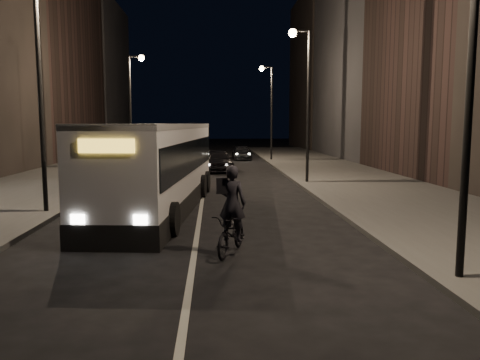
{
  "coord_description": "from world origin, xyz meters",
  "views": [
    {
      "loc": [
        0.52,
        -13.14,
        3.32
      ],
      "look_at": [
        1.36,
        1.86,
        1.5
      ],
      "focal_mm": 35.0,
      "sensor_mm": 36.0,
      "label": 1
    }
  ],
  "objects": [
    {
      "name": "car_mid",
      "position": [
        -2.52,
        25.46,
        0.63
      ],
      "size": [
        1.82,
        3.98,
        1.26
      ],
      "primitive_type": "imported",
      "rotation": [
        0.0,
        0.0,
        3.01
      ],
      "color": "#3C3C3E",
      "rests_on": "ground"
    },
    {
      "name": "building_row_left",
      "position": [
        -16.0,
        28.5,
        11.0
      ],
      "size": [
        8.0,
        61.0,
        22.0
      ],
      "primitive_type": "cube",
      "color": "black",
      "rests_on": "ground"
    },
    {
      "name": "sidewalk_right",
      "position": [
        8.5,
        14.0,
        0.08
      ],
      "size": [
        7.0,
        70.0,
        0.16
      ],
      "primitive_type": "cube",
      "color": "#3E3E3B",
      "rests_on": "ground"
    },
    {
      "name": "city_bus",
      "position": [
        -1.6,
        4.93,
        1.8
      ],
      "size": [
        3.78,
        12.45,
        3.31
      ],
      "rotation": [
        0.0,
        0.0,
        -0.1
      ],
      "color": "silver",
      "rests_on": "ground"
    },
    {
      "name": "car_far",
      "position": [
        3.09,
        30.05,
        0.6
      ],
      "size": [
        1.78,
        4.15,
        1.19
      ],
      "primitive_type": "imported",
      "rotation": [
        0.0,
        0.0,
        0.03
      ],
      "color": "black",
      "rests_on": "ground"
    },
    {
      "name": "streetlight_right_near",
      "position": [
        5.33,
        -4.0,
        5.36
      ],
      "size": [
        1.2,
        0.44,
        8.12
      ],
      "color": "black",
      "rests_on": "sidewalk_right"
    },
    {
      "name": "cyclist_on_bicycle",
      "position": [
        0.96,
        -1.51,
        0.77
      ],
      "size": [
        1.33,
        2.11,
        2.3
      ],
      "rotation": [
        0.0,
        0.0,
        -0.35
      ],
      "color": "black",
      "rests_on": "ground"
    },
    {
      "name": "streetlight_left_far",
      "position": [
        -5.33,
        22.0,
        5.36
      ],
      "size": [
        1.2,
        0.44,
        8.12
      ],
      "color": "black",
      "rests_on": "sidewalk_left"
    },
    {
      "name": "sidewalk_left",
      "position": [
        -8.5,
        14.0,
        0.08
      ],
      "size": [
        7.0,
        70.0,
        0.16
      ],
      "primitive_type": "cube",
      "color": "#3E3E3B",
      "rests_on": "ground"
    },
    {
      "name": "ground",
      "position": [
        0.0,
        0.0,
        0.0
      ],
      "size": [
        180.0,
        180.0,
        0.0
      ],
      "primitive_type": "plane",
      "color": "black",
      "rests_on": "ground"
    },
    {
      "name": "building_row_right",
      "position": [
        16.0,
        27.5,
        10.5
      ],
      "size": [
        8.0,
        61.0,
        21.0
      ],
      "primitive_type": "cube",
      "color": "black",
      "rests_on": "ground"
    },
    {
      "name": "streetlight_right_mid",
      "position": [
        5.33,
        12.0,
        5.36
      ],
      "size": [
        1.2,
        0.44,
        8.12
      ],
      "color": "black",
      "rests_on": "sidewalk_right"
    },
    {
      "name": "streetlight_right_far",
      "position": [
        5.33,
        28.0,
        5.36
      ],
      "size": [
        1.2,
        0.44,
        8.12
      ],
      "color": "black",
      "rests_on": "sidewalk_right"
    },
    {
      "name": "streetlight_left_near",
      "position": [
        -5.33,
        4.0,
        5.36
      ],
      "size": [
        1.2,
        0.44,
        8.12
      ],
      "color": "black",
      "rests_on": "sidewalk_left"
    },
    {
      "name": "car_near",
      "position": [
        0.8,
        19.23,
        0.77
      ],
      "size": [
        2.33,
        4.7,
        1.54
      ],
      "primitive_type": "imported",
      "rotation": [
        0.0,
        0.0,
        0.12
      ],
      "color": "black",
      "rests_on": "ground"
    }
  ]
}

